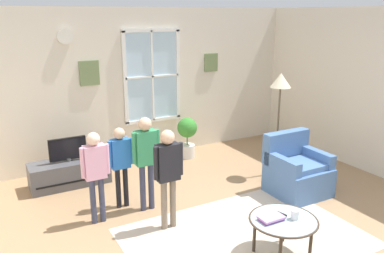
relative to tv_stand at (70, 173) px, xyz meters
The scene contains 16 objects.
ground_plane 2.86m from the tv_stand, 62.58° to the right, with size 6.82×6.96×0.02m, color #9E7A56.
back_wall 1.88m from the tv_stand, 27.98° to the left, with size 6.22×0.17×2.64m.
area_rug 2.90m from the tv_stand, 60.02° to the right, with size 2.69×1.90×0.01m, color #C6B29E.
tv_stand is the anchor object (origin of this frame).
television 0.39m from the tv_stand, 90.00° to the right, with size 0.55×0.08×0.37m.
armchair 3.39m from the tv_stand, 33.65° to the right, with size 0.76×0.74×0.87m.
coffee_table 3.39m from the tv_stand, 62.22° to the right, with size 0.74×0.74×0.44m.
book_stack 3.30m from the tv_stand, 63.73° to the right, with size 0.26×0.17×0.04m.
cup 3.50m from the tv_stand, 61.07° to the right, with size 0.08×0.08×0.10m, color white.
remote_near_books 3.34m from the tv_stand, 60.98° to the right, with size 0.04×0.14×0.02m, color black.
person_blue_shirt 1.27m from the tv_stand, 66.61° to the right, with size 0.34×0.15×1.12m.
person_black_shirt 2.11m from the tv_stand, 67.52° to the right, with size 0.38×0.17×1.25m.
person_pink_shirt 1.43m from the tv_stand, 87.53° to the right, with size 0.36×0.16×1.18m.
person_green_shirt 1.61m from the tv_stand, 60.64° to the right, with size 0.38×0.17×1.27m.
potted_plant_by_window 2.17m from the tv_stand, ahead, with size 0.36×0.36×0.74m.
floor_lamp 3.47m from the tv_stand, 21.42° to the right, with size 0.32×0.32×1.66m.
Camera 1 is at (-2.40, -3.29, 2.54)m, focal length 37.15 mm.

